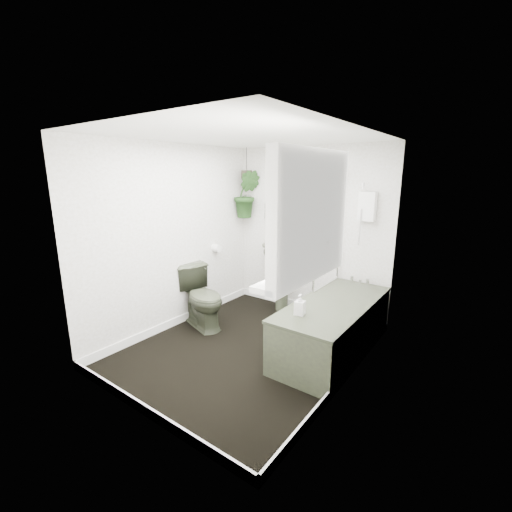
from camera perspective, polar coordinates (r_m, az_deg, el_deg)
The scene contains 22 objects.
floor at distance 4.05m, azimuth -1.29°, elevation -15.16°, with size 2.30×2.80×0.02m, color black.
ceiling at distance 3.57m, azimuth -1.50°, elevation 19.58°, with size 2.30×2.80×0.02m, color white.
wall_back at distance 4.81m, azimuth 8.89°, elevation 4.01°, with size 2.30×0.02×2.30m, color white.
wall_front at distance 2.70m, azimuth -19.97°, elevation -4.24°, with size 2.30×0.02×2.30m, color white.
wall_left at distance 4.43m, azimuth -13.42°, elevation 2.97°, with size 0.02×2.80×2.30m, color white.
wall_right at distance 3.09m, azimuth 15.95°, elevation -1.70°, with size 0.02×2.80×2.30m, color white.
skirting at distance 4.02m, azimuth -1.30°, elevation -14.41°, with size 2.30×2.80×0.10m, color white.
bathtub at distance 3.95m, azimuth 12.74°, elevation -11.44°, with size 0.72×1.72×0.58m, color #333929, non-canonical shape.
bath_screen at distance 4.22m, azimuth 12.00°, elevation 4.33°, with size 0.04×0.72×1.40m, color silver, non-canonical shape.
shower_box at distance 4.39m, azimuth 18.04°, elevation 7.87°, with size 0.20×0.10×0.35m, color white.
oval_mirror at distance 4.88m, azimuth 5.69°, elevation 8.38°, with size 0.46×0.03×0.62m, color #B2A897.
wall_sconce at distance 5.09m, azimuth 1.69°, elevation 7.53°, with size 0.04×0.04×0.22m, color black.
toilet_roll_holder at distance 4.91m, azimuth -6.62°, elevation 1.30°, with size 0.11×0.11×0.11m, color white.
window_recess at distance 2.39m, azimuth 9.22°, elevation 6.51°, with size 0.08×1.00×0.90m, color white.
window_sill at distance 2.51m, azimuth 7.43°, elevation -2.92°, with size 0.18×1.00×0.04m, color white.
window_blinds at distance 2.41m, azimuth 8.26°, elevation 6.60°, with size 0.01×0.86×0.76m, color white.
toilet at distance 4.49m, azimuth -8.98°, elevation -6.74°, with size 0.44×0.76×0.78m, color #333929.
pedestal_sink at distance 4.92m, azimuth 4.37°, elevation -3.54°, with size 0.58×0.49×0.98m, color #333929, non-canonical shape.
sill_plant at distance 2.65m, azimuth 10.07°, elevation 1.10°, with size 0.22×0.19×0.25m, color black.
hanging_plant at distance 5.14m, azimuth -1.54°, elevation 10.23°, with size 0.38×0.31×0.69m, color black.
soap_bottle at distance 3.42m, azimuth 7.33°, elevation -8.04°, with size 0.09×0.10×0.21m, color #373231.
hanging_pot at distance 5.13m, azimuth -1.56°, elevation 13.42°, with size 0.16×0.16×0.12m, color #2D291F.
Camera 1 is at (2.16, -2.82, 1.94)m, focal length 24.00 mm.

